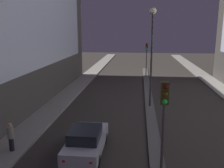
# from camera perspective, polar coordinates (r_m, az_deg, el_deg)

# --- Properties ---
(median_strip) EXTENTS (0.77, 36.00, 0.13)m
(median_strip) POSITION_cam_1_polar(r_m,az_deg,el_deg) (25.17, 8.34, -2.90)
(median_strip) COLOR #56544F
(median_strip) RESTS_ON ground
(traffic_light_near) EXTENTS (0.32, 0.42, 4.58)m
(traffic_light_near) POSITION_cam_1_polar(r_m,az_deg,el_deg) (10.12, 11.78, -6.31)
(traffic_light_near) COLOR #383838
(traffic_light_near) RESTS_ON median_strip
(traffic_light_mid) EXTENTS (0.32, 0.42, 4.58)m
(traffic_light_mid) POSITION_cam_1_polar(r_m,az_deg,el_deg) (35.28, 7.92, 7.20)
(traffic_light_mid) COLOR #383838
(traffic_light_mid) RESTS_ON median_strip
(street_lamp) EXTENTS (0.55, 0.55, 8.24)m
(street_lamp) POSITION_cam_1_polar(r_m,az_deg,el_deg) (21.04, 9.15, 10.16)
(street_lamp) COLOR #383838
(street_lamp) RESTS_ON median_strip
(car_left_lane) EXTENTS (1.84, 4.31, 1.56)m
(car_left_lane) POSITION_cam_1_polar(r_m,az_deg,el_deg) (13.92, -5.91, -12.74)
(car_left_lane) COLOR #B2B2B7
(car_left_lane) RESTS_ON ground
(pedestrian_on_left_sidewalk) EXTENTS (0.35, 0.35, 1.62)m
(pedestrian_on_left_sidewalk) POSITION_cam_1_polar(r_m,az_deg,el_deg) (14.94, -22.14, -10.99)
(pedestrian_on_left_sidewalk) COLOR black
(pedestrian_on_left_sidewalk) RESTS_ON sidewalk_left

